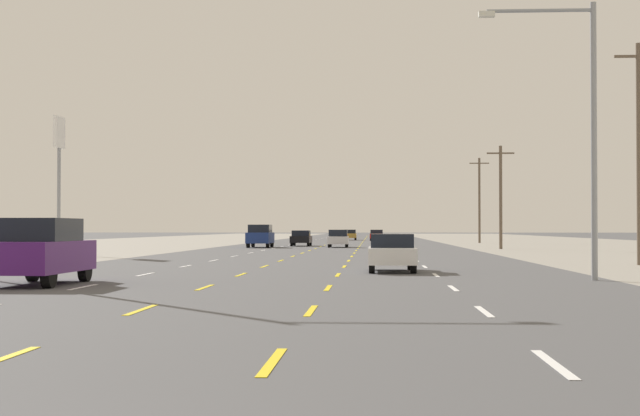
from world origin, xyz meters
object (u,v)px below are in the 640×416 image
(suv_far_left_nearest, at_px, (40,250))
(suv_far_left_mid, at_px, (260,236))
(hatchback_center_turn_midfar, at_px, (338,238))
(sedan_inner_right_near, at_px, (392,252))
(sedan_center_turn_farthest, at_px, (350,235))
(sedan_inner_left_far, at_px, (301,238))
(sedan_inner_right_farther, at_px, (377,235))
(streetlight_right_row_0, at_px, (582,119))
(pole_sign_left_row_1, at_px, (59,152))

(suv_far_left_nearest, xyz_separation_m, suv_far_left_mid, (0.12, 55.09, 0.00))
(suv_far_left_nearest, bearing_deg, hatchback_center_turn_midfar, 83.00)
(sedan_inner_right_near, relative_size, suv_far_left_mid, 0.92)
(sedan_center_turn_farthest, bearing_deg, sedan_inner_left_far, -94.56)
(suv_far_left_nearest, height_order, sedan_inner_right_farther, suv_far_left_nearest)
(sedan_inner_right_near, distance_m, sedan_inner_right_farther, 91.33)
(sedan_inner_right_near, bearing_deg, streetlight_right_row_0, -44.27)
(hatchback_center_turn_midfar, xyz_separation_m, sedan_inner_left_far, (-3.70, 6.12, -0.03))
(hatchback_center_turn_midfar, xyz_separation_m, streetlight_right_row_0, (9.80, -52.61, 4.44))
(suv_far_left_mid, bearing_deg, hatchback_center_turn_midfar, 6.96)
(sedan_inner_right_farther, height_order, pole_sign_left_row_1, pole_sign_left_row_1)
(sedan_inner_left_far, relative_size, sedan_center_turn_farthest, 1.00)
(suv_far_left_nearest, relative_size, sedan_inner_right_farther, 1.09)
(sedan_inner_left_far, height_order, streetlight_right_row_0, streetlight_right_row_0)
(suv_far_left_nearest, distance_m, hatchback_center_turn_midfar, 56.33)
(sedan_inner_right_farther, relative_size, streetlight_right_row_0, 0.50)
(hatchback_center_turn_midfar, relative_size, sedan_inner_right_farther, 0.87)
(sedan_inner_left_far, bearing_deg, sedan_inner_right_farther, 79.41)
(suv_far_left_nearest, xyz_separation_m, sedan_inner_left_far, (3.16, 62.04, -0.27))
(suv_far_left_mid, relative_size, pole_sign_left_row_1, 0.56)
(hatchback_center_turn_midfar, relative_size, pole_sign_left_row_1, 0.44)
(suv_far_left_mid, distance_m, streetlight_right_row_0, 54.53)
(suv_far_left_mid, relative_size, streetlight_right_row_0, 0.54)
(sedan_inner_right_near, height_order, sedan_inner_right_farther, same)
(suv_far_left_mid, relative_size, sedan_center_turn_farthest, 1.09)
(pole_sign_left_row_1, bearing_deg, hatchback_center_turn_midfar, 54.83)
(suv_far_left_mid, height_order, pole_sign_left_row_1, pole_sign_left_row_1)
(hatchback_center_turn_midfar, distance_m, pole_sign_left_row_1, 29.88)
(sedan_inner_right_near, xyz_separation_m, streetlight_right_row_0, (6.03, -5.88, 4.47))
(sedan_inner_right_near, xyz_separation_m, sedan_center_turn_farthest, (-3.96, 96.95, 0.00))
(sedan_center_turn_farthest, relative_size, streetlight_right_row_0, 0.50)
(sedan_inner_right_near, height_order, suv_far_left_mid, suv_far_left_mid)
(suv_far_left_nearest, bearing_deg, pole_sign_left_row_1, 107.43)
(streetlight_right_row_0, bearing_deg, sedan_center_turn_farthest, 95.55)
(suv_far_left_nearest, relative_size, pole_sign_left_row_1, 0.56)
(hatchback_center_turn_midfar, relative_size, streetlight_right_row_0, 0.43)
(suv_far_left_nearest, xyz_separation_m, hatchback_center_turn_midfar, (6.86, 55.91, -0.24))
(suv_far_left_mid, bearing_deg, sedan_inner_right_farther, 77.30)
(hatchback_center_turn_midfar, height_order, sedan_inner_left_far, hatchback_center_turn_midfar)
(suv_far_left_nearest, distance_m, sedan_inner_right_farther, 101.04)
(sedan_inner_left_far, xyz_separation_m, streetlight_right_row_0, (13.51, -58.74, 4.47))
(pole_sign_left_row_1, distance_m, streetlight_right_row_0, 39.17)
(sedan_inner_left_far, bearing_deg, suv_far_left_mid, -113.68)
(sedan_center_turn_farthest, bearing_deg, suv_far_left_mid, -97.33)
(sedan_inner_right_near, xyz_separation_m, sedan_inner_left_far, (-7.48, 52.86, 0.00))
(hatchback_center_turn_midfar, height_order, streetlight_right_row_0, streetlight_right_row_0)
(sedan_center_turn_farthest, bearing_deg, streetlight_right_row_0, -84.45)
(hatchback_center_turn_midfar, distance_m, sedan_center_turn_farthest, 50.21)
(streetlight_right_row_0, bearing_deg, sedan_inner_right_near, 135.73)
(sedan_inner_right_farther, bearing_deg, pole_sign_left_row_1, -106.55)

